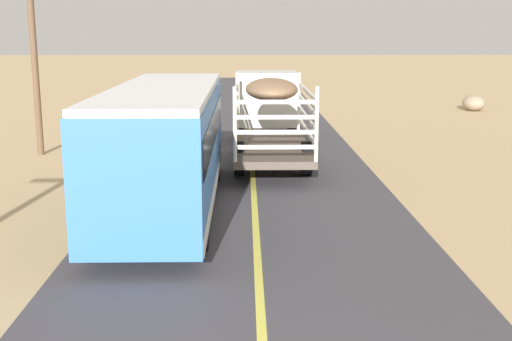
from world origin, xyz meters
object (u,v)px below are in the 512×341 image
at_px(bus, 166,144).
at_px(power_pole_mid, 32,32).
at_px(livestock_truck, 268,105).
at_px(boulder_mid_field, 474,103).

height_order(bus, power_pole_mid, power_pole_mid).
distance_m(bus, power_pole_mid, 10.03).
xyz_separation_m(bus, power_pole_mid, (-5.69, 7.76, 2.82)).
bearing_deg(livestock_truck, boulder_mid_field, 45.07).
distance_m(livestock_truck, bus, 9.00).
relative_size(power_pole_mid, boulder_mid_field, 5.38).
xyz_separation_m(livestock_truck, boulder_mid_field, (12.48, 12.51, -1.33)).
height_order(livestock_truck, power_pole_mid, power_pole_mid).
relative_size(bus, power_pole_mid, 1.17).
bearing_deg(power_pole_mid, bus, -53.75).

